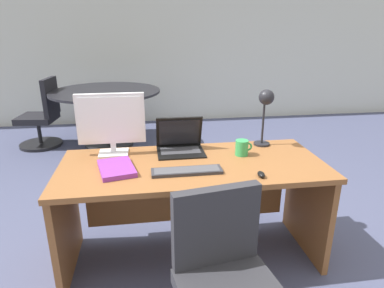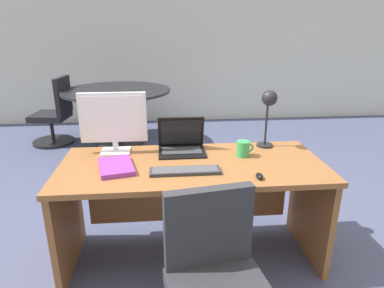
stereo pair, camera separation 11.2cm
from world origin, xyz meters
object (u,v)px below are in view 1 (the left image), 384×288
laptop (180,141)px  coffee_mug (242,148)px  desk_lamp (266,105)px  desk (192,189)px  book (116,168)px  keyboard (187,171)px  mouse (261,174)px  monitor (111,121)px  meeting_table (106,104)px  meeting_chair_near (42,120)px

laptop → coffee_mug: (0.41, -0.15, -0.02)m
desk_lamp → coffee_mug: desk_lamp is taller
desk → coffee_mug: coffee_mug is taller
desk_lamp → book: 1.13m
keyboard → mouse: bearing=-16.2°
desk → book: size_ratio=5.16×
monitor → mouse: size_ratio=6.30×
book → coffee_mug: size_ratio=2.82×
keyboard → laptop: bearing=89.8°
desk_lamp → meeting_table: desk_lamp is taller
keyboard → meeting_table: 2.78m
meeting_table → laptop: bearing=-72.1°
meeting_table → coffee_mug: bearing=-64.7°
keyboard → coffee_mug: bearing=29.8°
laptop → keyboard: bearing=-90.2°
monitor → book: (0.04, -0.29, -0.22)m
desk → meeting_chair_near: meeting_chair_near is taller
desk → keyboard: (-0.06, -0.19, 0.22)m
monitor → desk_lamp: bearing=0.4°
laptop → keyboard: laptop is taller
monitor → coffee_mug: 0.91m
book → meeting_table: 2.60m
monitor → book: bearing=-82.6°
desk_lamp → meeting_table: (-1.36, 2.28, -0.45)m
coffee_mug → meeting_table: size_ratio=0.08×
meeting_table → meeting_chair_near: size_ratio=1.55×
laptop → mouse: bearing=-50.5°
laptop → mouse: (0.43, -0.52, -0.06)m
keyboard → coffee_mug: 0.48m
keyboard → meeting_table: (-0.74, 2.68, -0.15)m
book → desk_lamp: bearing=16.0°
monitor → coffee_mug: (0.88, -0.15, -0.18)m
desk → mouse: (0.37, -0.32, 0.23)m
monitor → desk: bearing=-20.9°
desk → coffee_mug: 0.45m
laptop → book: (-0.43, -0.30, -0.06)m
keyboard → desk_lamp: size_ratio=1.02×
desk → desk_lamp: 0.80m
mouse → book: 0.88m
mouse → desk_lamp: (0.20, 0.52, 0.29)m
book → monitor: bearing=97.4°
monitor → keyboard: size_ratio=1.06×
book → coffee_mug: coffee_mug is taller
mouse → desk: bearing=139.4°
meeting_chair_near → laptop: bearing=-55.9°
desk → mouse: bearing=-40.6°
keyboard → book: bearing=167.3°
keyboard → desk_lamp: desk_lamp is taller
keyboard → mouse: mouse is taller
meeting_table → book: bearing=-83.1°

